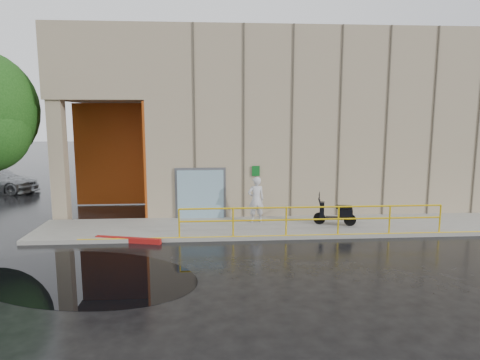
{
  "coord_description": "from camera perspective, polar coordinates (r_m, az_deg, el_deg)",
  "views": [
    {
      "loc": [
        0.61,
        -11.55,
        4.45
      ],
      "look_at": [
        1.63,
        3.0,
        2.18
      ],
      "focal_mm": 32.0,
      "sensor_mm": 36.0,
      "label": 1
    }
  ],
  "objects": [
    {
      "name": "red_curb",
      "position": [
        15.55,
        -14.7,
        -7.74
      ],
      "size": [
        2.37,
        0.78,
        0.18
      ],
      "primitive_type": "cube",
      "rotation": [
        0.0,
        0.0,
        -0.26
      ],
      "color": "maroon",
      "rests_on": "ground"
    },
    {
      "name": "person",
      "position": [
        17.0,
        2.15,
        -2.63
      ],
      "size": [
        0.74,
        0.56,
        1.84
      ],
      "primitive_type": "imported",
      "rotation": [
        0.0,
        0.0,
        3.33
      ],
      "color": "silver",
      "rests_on": "sidewalk"
    },
    {
      "name": "ground",
      "position": [
        12.39,
        -6.74,
        -12.27
      ],
      "size": [
        120.0,
        120.0,
        0.0
      ],
      "primitive_type": "plane",
      "color": "black",
      "rests_on": "ground"
    },
    {
      "name": "guardrail",
      "position": [
        15.6,
        9.63,
        -5.27
      ],
      "size": [
        9.56,
        0.06,
        1.03
      ],
      "color": "gold",
      "rests_on": "sidewalk"
    },
    {
      "name": "building",
      "position": [
        22.98,
        7.32,
        8.15
      ],
      "size": [
        20.0,
        10.17,
        8.0
      ],
      "color": "tan",
      "rests_on": "ground"
    },
    {
      "name": "scooter",
      "position": [
        17.02,
        12.62,
        -3.51
      ],
      "size": [
        1.67,
        0.96,
        1.26
      ],
      "rotation": [
        0.0,
        0.0,
        -0.3
      ],
      "color": "black",
      "rests_on": "sidewalk"
    },
    {
      "name": "puddle",
      "position": [
        12.87,
        -20.16,
        -11.93
      ],
      "size": [
        7.58,
        6.06,
        0.01
      ],
      "primitive_type": "cube",
      "rotation": [
        0.0,
        0.0,
        -0.35
      ],
      "color": "black",
      "rests_on": "ground"
    },
    {
      "name": "sidewalk",
      "position": [
        16.98,
        7.68,
        -6.18
      ],
      "size": [
        20.0,
        3.0,
        0.15
      ],
      "primitive_type": "cube",
      "color": "gray",
      "rests_on": "ground"
    }
  ]
}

